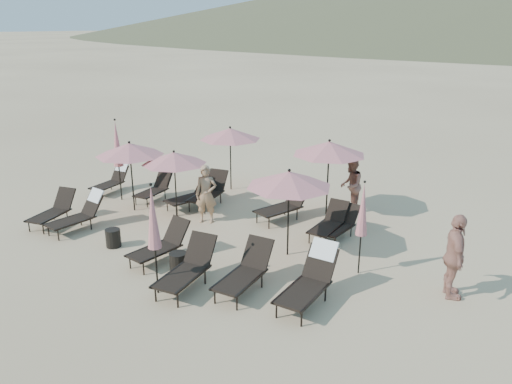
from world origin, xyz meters
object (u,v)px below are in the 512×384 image
Objects in this scene: lounger_10 at (329,222)px; lounger_5 at (311,278)px; umbrella_closed_0 at (153,218)px; side_table_1 at (178,262)px; lounger_0 at (54,210)px; umbrella_open_2 at (289,179)px; lounger_12 at (155,188)px; umbrella_open_0 at (130,149)px; lounger_8 at (192,195)px; umbrella_open_3 at (230,134)px; umbrella_open_4 at (329,148)px; umbrella_closed_1 at (363,210)px; lounger_4 at (245,271)px; lounger_2 at (161,244)px; lounger_11 at (340,224)px; beachgoer_a at (206,194)px; side_table_0 at (113,238)px; beachgoer_c at (455,257)px; beachgoer_b at (351,185)px; umbrella_closed_2 at (117,144)px; lounger_6 at (113,179)px; lounger_1 at (80,213)px; lounger_3 at (188,267)px; lounger_7 at (209,191)px; umbrella_open_1 at (174,158)px; lounger_9 at (284,204)px.

lounger_5 is at bearing -71.53° from lounger_10.
umbrella_closed_0 reaches higher than side_table_1.
umbrella_open_2 is at bearing 2.63° from lounger_0.
umbrella_open_0 is (0.16, -1.11, 1.61)m from lounger_12.
lounger_5 is 6.67m from lounger_8.
umbrella_open_3 is 0.96× the size of umbrella_open_4.
lounger_0 is 9.18m from umbrella_closed_1.
umbrella_closed_1 reaches higher than lounger_4.
lounger_2 is 4.98m from lounger_11.
umbrella_open_3 is 6.66m from side_table_1.
lounger_0 is at bearing -167.14° from umbrella_closed_1.
lounger_2 is 0.98× the size of beachgoer_a.
umbrella_open_3 is 6.03m from side_table_0.
umbrella_open_3 is 1.21× the size of beachgoer_c.
umbrella_closed_1 reaches higher than lounger_2.
umbrella_closed_2 is at bearing -81.40° from beachgoer_b.
umbrella_closed_0 reaches higher than lounger_6.
beachgoer_b is at bearing 72.78° from side_table_1.
umbrella_closed_0 is at bearing -72.83° from side_table_1.
lounger_8 is 2.43m from umbrella_open_0.
beachgoer_a is at bearing -15.97° from lounger_8.
lounger_2 is (3.42, -0.23, -0.06)m from lounger_1.
lounger_5 is (2.62, 0.97, 0.07)m from lounger_3.
umbrella_closed_1 is (6.30, -1.30, 1.18)m from lounger_8.
umbrella_closed_1 reaches higher than beachgoer_c.
lounger_10 is (4.45, -0.20, -0.06)m from lounger_7.
lounger_0 is 5.79m from umbrella_closed_0.
umbrella_open_1 is 0.91× the size of umbrella_closed_1.
lounger_10 is at bearing -8.09° from beachgoer_b.
lounger_7 is (2.87, 3.85, 0.04)m from lounger_0.
lounger_0 is 3.91m from umbrella_open_1.
lounger_4 is 1.49m from lounger_5.
umbrella_open_0 is 1.19× the size of beachgoer_c.
lounger_8 is at bearing 15.66° from umbrella_closed_2.
umbrella_open_3 is 1.32× the size of beachgoer_a.
lounger_9 is 2.26m from beachgoer_b.
lounger_12 is 0.65× the size of umbrella_open_4.
umbrella_open_0 is 0.98× the size of umbrella_open_2.
lounger_6 is (-5.31, 3.13, 0.02)m from lounger_2.
lounger_8 is at bearing -154.70° from umbrella_open_4.
lounger_6 is at bearing 154.05° from lounger_4.
lounger_5 reaches higher than lounger_3.
side_table_0 is (-3.76, -5.34, -1.90)m from umbrella_open_4.
side_table_1 is at bearing -2.21° from side_table_0.
lounger_2 is 3.87m from lounger_8.
lounger_1 is 0.76× the size of umbrella_closed_1.
lounger_9 is 1.28× the size of lounger_11.
lounger_4 is at bearing -87.06° from umbrella_open_2.
umbrella_closed_1 is at bearing 68.57° from beachgoer_c.
umbrella_closed_0 is at bearing -94.34° from beachgoer_a.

